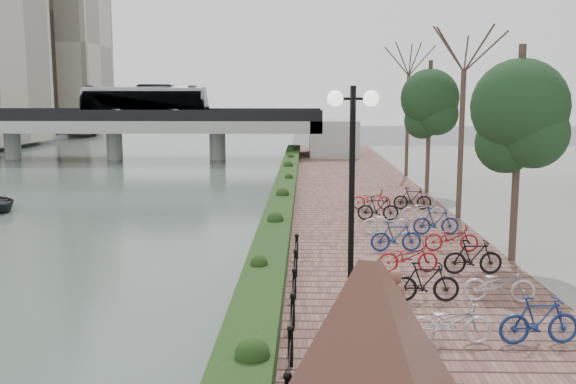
{
  "coord_description": "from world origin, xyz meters",
  "views": [
    {
      "loc": [
        1.67,
        -10.33,
        5.48
      ],
      "look_at": [
        1.02,
        12.95,
        2.0
      ],
      "focal_mm": 40.0,
      "sensor_mm": 36.0,
      "label": 1
    }
  ],
  "objects_px": {
    "granite_monument": "(367,367)",
    "pedestrian": "(394,308)",
    "lamppost": "(352,161)",
    "motorcycle": "(357,340)"
  },
  "relations": [
    {
      "from": "granite_monument",
      "to": "pedestrian",
      "type": "xyz_separation_m",
      "value": [
        0.98,
        4.45,
        -0.7
      ]
    },
    {
      "from": "granite_monument",
      "to": "pedestrian",
      "type": "height_order",
      "value": "granite_monument"
    },
    {
      "from": "lamppost",
      "to": "granite_monument",
      "type": "bearing_deg",
      "value": -91.36
    },
    {
      "from": "granite_monument",
      "to": "motorcycle",
      "type": "bearing_deg",
      "value": 87.46
    },
    {
      "from": "granite_monument",
      "to": "pedestrian",
      "type": "distance_m",
      "value": 4.61
    },
    {
      "from": "motorcycle",
      "to": "granite_monument",
      "type": "bearing_deg",
      "value": -77.06
    },
    {
      "from": "lamppost",
      "to": "motorcycle",
      "type": "xyz_separation_m",
      "value": [
        0.03,
        -1.44,
        -3.15
      ]
    },
    {
      "from": "granite_monument",
      "to": "lamppost",
      "type": "height_order",
      "value": "lamppost"
    },
    {
      "from": "lamppost",
      "to": "motorcycle",
      "type": "bearing_deg",
      "value": -88.64
    },
    {
      "from": "granite_monument",
      "to": "lamppost",
      "type": "distance_m",
      "value": 5.26
    }
  ]
}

